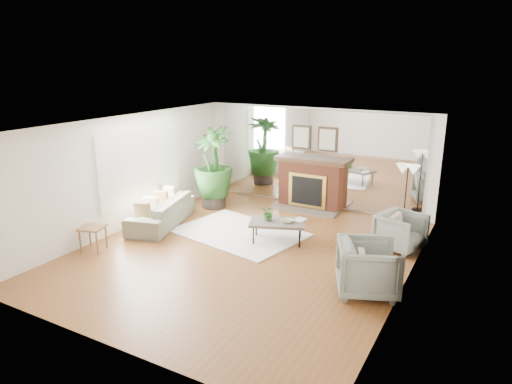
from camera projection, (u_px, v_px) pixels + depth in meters
The scene contains 18 objects.
ground at pixel (245, 252), 8.92m from camera, with size 7.00×7.00×0.00m, color brown.
wall_left at pixel (127, 173), 9.96m from camera, with size 0.02×7.00×2.50m, color white.
wall_right at pixel (409, 216), 7.19m from camera, with size 0.02×7.00×2.50m, color white.
wall_back at pixel (314, 158), 11.51m from camera, with size 6.00×0.02×2.50m, color white.
mirror_panel at pixel (314, 158), 11.50m from camera, with size 5.40×0.04×2.40m, color silver.
window_panel at pixel (140, 165), 10.26m from camera, with size 0.04×2.40×1.50m, color #B2E09E.
fireplace at pixel (310, 182), 11.48m from camera, with size 1.85×0.83×2.05m.
area_rug at pixel (239, 233), 9.90m from camera, with size 2.62×1.87×0.03m, color white.
coffee_table at pixel (277, 223), 9.32m from camera, with size 1.28×1.02×0.45m.
sofa at pixel (162, 212), 10.34m from camera, with size 2.11×0.82×0.62m, color slate.
armchair_back at pixel (401, 231), 8.97m from camera, with size 0.79×0.82×0.74m, color gray.
armchair_front at pixel (368, 268), 7.25m from camera, with size 0.92×0.95×0.87m, color gray.
side_table at pixel (92, 231), 8.88m from camera, with size 0.56×0.56×0.50m.
potted_ficus at pixel (213, 165), 11.38m from camera, with size 1.11×1.11×2.05m.
floor_lamp at pixel (408, 175), 9.58m from camera, with size 0.49×0.27×1.52m.
tabletop_plant at pixel (269, 213), 9.32m from camera, with size 0.29×0.25×0.32m, color #2E6826.
fruit_bowl at pixel (287, 221), 9.24m from camera, with size 0.23×0.23×0.06m, color brown.
book at pixel (295, 219), 9.41m from camera, with size 0.21×0.29×0.02m, color brown.
Camera 1 is at (4.16, -7.12, 3.61)m, focal length 32.00 mm.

